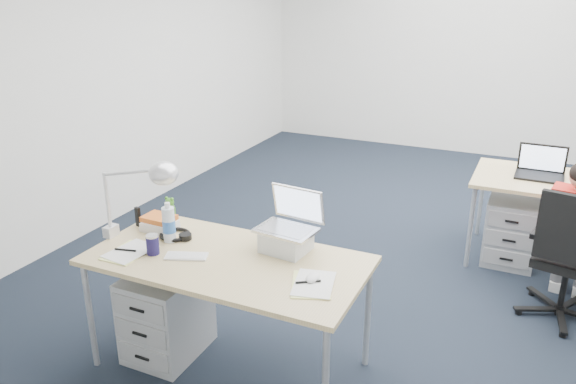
{
  "coord_description": "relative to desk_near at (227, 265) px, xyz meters",
  "views": [
    {
      "loc": [
        0.73,
        -4.36,
        2.2
      ],
      "look_at": [
        -0.79,
        -1.05,
        0.85
      ],
      "focal_mm": 35.0,
      "sensor_mm": 36.0,
      "label": 1
    }
  ],
  "objects": [
    {
      "name": "papers_right",
      "position": [
        0.56,
        -0.08,
        0.05
      ],
      "size": [
        0.27,
        0.33,
        0.01
      ],
      "primitive_type": "cube",
      "rotation": [
        0.0,
        0.0,
        0.28
      ],
      "color": "#F1FC92",
      "rests_on": "desk_near"
    },
    {
      "name": "seated_person",
      "position": [
        1.85,
        1.58,
        -0.12
      ],
      "size": [
        0.39,
        0.63,
        1.12
      ],
      "rotation": [
        0.0,
        0.0,
        -0.17
      ],
      "color": "red",
      "rests_on": "ground"
    },
    {
      "name": "sunglasses",
      "position": [
        0.32,
        0.2,
        0.06
      ],
      "size": [
        0.12,
        0.08,
        0.03
      ],
      "primitive_type": null,
      "rotation": [
        0.0,
        0.0,
        0.21
      ],
      "color": "black",
      "rests_on": "desk_near"
    },
    {
      "name": "wireless_keyboard",
      "position": [
        -0.22,
        -0.09,
        0.05
      ],
      "size": [
        0.26,
        0.18,
        0.01
      ],
      "primitive_type": "cube",
      "rotation": [
        0.0,
        0.0,
        0.37
      ],
      "color": "white",
      "rests_on": "desk_near"
    },
    {
      "name": "bear_figurine",
      "position": [
        -0.63,
        0.33,
        0.13
      ],
      "size": [
        0.1,
        0.09,
        0.16
      ],
      "primitive_type": null,
      "rotation": [
        0.0,
        0.0,
        0.28
      ],
      "color": "#236B1C",
      "rests_on": "desk_near"
    },
    {
      "name": "cordless_phone",
      "position": [
        -0.75,
        0.15,
        0.11
      ],
      "size": [
        0.04,
        0.03,
        0.13
      ],
      "primitive_type": "cube",
      "rotation": [
        0.0,
        0.0,
        -0.28
      ],
      "color": "black",
      "rests_on": "desk_near"
    },
    {
      "name": "headphones",
      "position": [
        -0.44,
        0.12,
        0.07
      ],
      "size": [
        0.27,
        0.22,
        0.04
      ],
      "primitive_type": null,
      "rotation": [
        0.0,
        0.0,
        -0.11
      ],
      "color": "black",
      "rests_on": "desk_near"
    },
    {
      "name": "room",
      "position": [
        0.79,
        1.9,
        1.03
      ],
      "size": [
        6.02,
        7.02,
        2.8
      ],
      "color": "silver",
      "rests_on": "ground"
    },
    {
      "name": "book_stack",
      "position": [
        -0.59,
        0.16,
        0.09
      ],
      "size": [
        0.24,
        0.19,
        0.09
      ],
      "primitive_type": "cube",
      "rotation": [
        0.0,
        0.0,
        0.18
      ],
      "color": "silver",
      "rests_on": "desk_near"
    },
    {
      "name": "can_koozie",
      "position": [
        -0.42,
        -0.13,
        0.11
      ],
      "size": [
        0.08,
        0.08,
        0.12
      ],
      "primitive_type": "cylinder",
      "rotation": [
        0.0,
        0.0,
        0.14
      ],
      "color": "#1B1645",
      "rests_on": "desk_near"
    },
    {
      "name": "drawer_pedestal_near",
      "position": [
        -0.43,
        -0.04,
        -0.41
      ],
      "size": [
        0.4,
        0.5,
        0.55
      ],
      "primitive_type": "cube",
      "color": "#AFB2B4",
      "rests_on": "ground"
    },
    {
      "name": "water_bottle",
      "position": [
        -0.43,
        0.05,
        0.17
      ],
      "size": [
        0.1,
        0.1,
        0.25
      ],
      "primitive_type": "cylinder",
      "rotation": [
        0.0,
        0.0,
        -0.34
      ],
      "color": "silver",
      "rests_on": "desk_near"
    },
    {
      "name": "papers_left",
      "position": [
        -0.56,
        -0.18,
        0.05
      ],
      "size": [
        0.22,
        0.3,
        0.01
      ],
      "primitive_type": "cube",
      "rotation": [
        0.0,
        0.0,
        -0.08
      ],
      "color": "#F1FC92",
      "rests_on": "desk_near"
    },
    {
      "name": "floor",
      "position": [
        0.79,
        1.9,
        -0.68
      ],
      "size": [
        7.0,
        7.0,
        0.0
      ],
      "primitive_type": "plane",
      "color": "black",
      "rests_on": "ground"
    },
    {
      "name": "silver_laptop",
      "position": [
        0.27,
        0.23,
        0.23
      ],
      "size": [
        0.36,
        0.3,
        0.36
      ],
      "primitive_type": null,
      "rotation": [
        0.0,
        0.0,
        -0.11
      ],
      "color": "silver",
      "rests_on": "desk_near"
    },
    {
      "name": "computer_mouse",
      "position": [
        0.55,
        -0.04,
        0.07
      ],
      "size": [
        0.07,
        0.11,
        0.04
      ],
      "primitive_type": "ellipsoid",
      "rotation": [
        0.0,
        0.0,
        -0.05
      ],
      "color": "white",
      "rests_on": "desk_near"
    },
    {
      "name": "desk_near",
      "position": [
        0.0,
        0.0,
        0.0
      ],
      "size": [
        1.6,
        0.8,
        0.73
      ],
      "color": "tan",
      "rests_on": "ground"
    },
    {
      "name": "dark_laptop",
      "position": [
        1.57,
        2.29,
        0.18
      ],
      "size": [
        0.38,
        0.36,
        0.27
      ],
      "primitive_type": null,
      "rotation": [
        0.0,
        0.0,
        -0.02
      ],
      "color": "black",
      "rests_on": "desk_far"
    },
    {
      "name": "desk_lamp",
      "position": [
        -0.64,
        -0.04,
        0.33
      ],
      "size": [
        0.53,
        0.3,
        0.56
      ],
      "primitive_type": null,
      "rotation": [
        0.0,
        0.0,
        -0.26
      ],
      "color": "silver",
      "rests_on": "desk_near"
    },
    {
      "name": "office_chair",
      "position": [
        1.83,
        1.42,
        -0.41
      ],
      "size": [
        0.73,
        0.73,
        0.97
      ],
      "rotation": [
        0.0,
        0.0,
        -0.22
      ],
      "color": "black",
      "rests_on": "ground"
    },
    {
      "name": "drawer_pedestal_far",
      "position": [
        1.43,
        2.21,
        -0.41
      ],
      "size": [
        0.4,
        0.5,
        0.55
      ],
      "primitive_type": "cube",
      "color": "#AFB2B4",
      "rests_on": "ground"
    },
    {
      "name": "far_papers",
      "position": [
        1.61,
        2.47,
        0.05
      ],
      "size": [
        0.27,
        0.35,
        0.01
      ],
      "primitive_type": "cube",
      "rotation": [
        0.0,
        0.0,
        -0.19
      ],
      "color": "white",
      "rests_on": "desk_far"
    }
  ]
}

